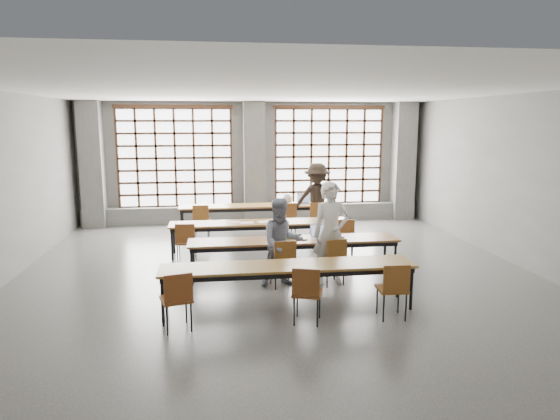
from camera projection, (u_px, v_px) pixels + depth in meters
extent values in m
plane|color=#4E4E4B|center=(278.00, 276.00, 9.62)|extent=(11.00, 11.00, 0.00)
plane|color=silver|center=(278.00, 90.00, 9.00)|extent=(11.00, 11.00, 0.00)
plane|color=#595957|center=(253.00, 162.00, 14.67)|extent=(10.00, 0.00, 10.00)
plane|color=#595957|center=(369.00, 276.00, 3.94)|extent=(10.00, 0.00, 10.00)
plane|color=#595957|center=(525.00, 182.00, 9.97)|extent=(0.00, 11.00, 11.00)
cube|color=#525250|center=(92.00, 165.00, 13.80)|extent=(0.60, 0.55, 3.50)
cube|color=#525250|center=(254.00, 163.00, 14.40)|extent=(0.60, 0.55, 3.50)
cube|color=#525250|center=(403.00, 161.00, 15.00)|extent=(0.60, 0.55, 3.50)
cube|color=white|center=(175.00, 158.00, 14.32)|extent=(3.20, 0.02, 2.80)
cube|color=black|center=(175.00, 158.00, 14.25)|extent=(3.20, 0.05, 2.80)
cube|color=black|center=(177.00, 208.00, 14.50)|extent=(3.32, 0.07, 0.10)
cube|color=black|center=(173.00, 106.00, 13.99)|extent=(3.32, 0.07, 0.10)
cube|color=white|center=(328.00, 156.00, 14.92)|extent=(3.20, 0.02, 2.80)
cube|color=black|center=(329.00, 157.00, 14.85)|extent=(3.20, 0.05, 2.80)
cube|color=black|center=(328.00, 205.00, 15.10)|extent=(3.32, 0.07, 0.10)
cube|color=black|center=(330.00, 107.00, 14.59)|extent=(3.32, 0.07, 0.10)
cube|color=#525250|center=(254.00, 213.00, 14.74)|extent=(9.80, 0.35, 0.50)
cube|color=brown|center=(255.00, 206.00, 13.35)|extent=(4.00, 0.70, 0.04)
cube|color=black|center=(255.00, 208.00, 13.36)|extent=(3.90, 0.64, 0.08)
cylinder|color=black|center=(182.00, 223.00, 12.88)|extent=(0.05, 0.05, 0.69)
cylinder|color=black|center=(183.00, 219.00, 13.44)|extent=(0.05, 0.05, 0.69)
cylinder|color=black|center=(327.00, 219.00, 13.39)|extent=(0.05, 0.05, 0.69)
cylinder|color=black|center=(322.00, 215.00, 13.95)|extent=(0.05, 0.05, 0.69)
cube|color=brown|center=(260.00, 223.00, 11.13)|extent=(4.00, 0.70, 0.04)
cube|color=black|center=(260.00, 225.00, 11.14)|extent=(3.90, 0.64, 0.08)
cylinder|color=black|center=(172.00, 245.00, 10.66)|extent=(0.05, 0.05, 0.69)
cylinder|color=black|center=(174.00, 238.00, 11.22)|extent=(0.05, 0.05, 0.69)
cylinder|color=black|center=(347.00, 239.00, 11.17)|extent=(0.05, 0.05, 0.69)
cylinder|color=black|center=(340.00, 233.00, 11.73)|extent=(0.05, 0.05, 0.69)
cube|color=brown|center=(294.00, 240.00, 9.50)|extent=(4.00, 0.70, 0.04)
cube|color=black|center=(294.00, 243.00, 9.51)|extent=(3.90, 0.64, 0.08)
cylinder|color=black|center=(192.00, 267.00, 9.03)|extent=(0.05, 0.05, 0.69)
cylinder|color=black|center=(193.00, 258.00, 9.59)|extent=(0.05, 0.05, 0.69)
cylinder|color=black|center=(395.00, 259.00, 9.54)|extent=(0.05, 0.05, 0.69)
cylinder|color=black|center=(385.00, 251.00, 10.10)|extent=(0.05, 0.05, 0.69)
cube|color=brown|center=(288.00, 266.00, 7.82)|extent=(4.00, 0.70, 0.04)
cube|color=black|center=(288.00, 270.00, 7.83)|extent=(3.90, 0.64, 0.08)
cylinder|color=black|center=(163.00, 300.00, 7.34)|extent=(0.05, 0.05, 0.69)
cylinder|color=black|center=(166.00, 288.00, 7.91)|extent=(0.05, 0.05, 0.69)
cylinder|color=black|center=(411.00, 289.00, 7.86)|extent=(0.05, 0.05, 0.69)
cylinder|color=black|center=(398.00, 277.00, 8.42)|extent=(0.05, 0.05, 0.69)
cube|color=brown|center=(202.00, 221.00, 12.67)|extent=(0.45, 0.45, 0.04)
cube|color=brown|center=(201.00, 213.00, 12.44)|extent=(0.40, 0.06, 0.40)
cylinder|color=black|center=(202.00, 229.00, 12.71)|extent=(0.02, 0.02, 0.45)
cube|color=brown|center=(287.00, 218.00, 12.97)|extent=(0.48, 0.48, 0.04)
cube|color=brown|center=(289.00, 211.00, 12.74)|extent=(0.40, 0.09, 0.40)
cylinder|color=black|center=(287.00, 227.00, 13.01)|extent=(0.02, 0.02, 0.45)
cube|color=brown|center=(317.00, 218.00, 13.07)|extent=(0.48, 0.48, 0.04)
cube|color=brown|center=(318.00, 210.00, 12.84)|extent=(0.40, 0.10, 0.40)
cylinder|color=black|center=(317.00, 226.00, 13.11)|extent=(0.02, 0.02, 0.45)
cube|color=brown|center=(186.00, 242.00, 10.43)|extent=(0.45, 0.45, 0.04)
cube|color=brown|center=(185.00, 234.00, 10.19)|extent=(0.40, 0.06, 0.40)
cylinder|color=black|center=(187.00, 253.00, 10.47)|extent=(0.02, 0.02, 0.45)
cube|color=brown|center=(281.00, 239.00, 10.69)|extent=(0.53, 0.53, 0.04)
cube|color=brown|center=(279.00, 231.00, 10.46)|extent=(0.39, 0.15, 0.40)
cylinder|color=black|center=(281.00, 249.00, 10.73)|extent=(0.02, 0.02, 0.45)
cube|color=brown|center=(344.00, 237.00, 10.88)|extent=(0.50, 0.50, 0.04)
cube|color=brown|center=(345.00, 229.00, 10.64)|extent=(0.40, 0.12, 0.40)
cylinder|color=black|center=(344.00, 247.00, 10.92)|extent=(0.02, 0.02, 0.45)
cube|color=brown|center=(282.00, 262.00, 8.97)|extent=(0.47, 0.47, 0.04)
cube|color=brown|center=(285.00, 252.00, 8.74)|extent=(0.40, 0.08, 0.40)
cylinder|color=black|center=(282.00, 274.00, 9.01)|extent=(0.02, 0.02, 0.45)
cube|color=brown|center=(331.00, 260.00, 9.09)|extent=(0.52, 0.52, 0.04)
cube|color=brown|center=(337.00, 250.00, 8.87)|extent=(0.39, 0.14, 0.40)
cylinder|color=black|center=(331.00, 272.00, 9.13)|extent=(0.02, 0.02, 0.45)
cube|color=brown|center=(176.00, 299.00, 7.10)|extent=(0.51, 0.51, 0.04)
cube|color=brown|center=(178.00, 288.00, 6.88)|extent=(0.39, 0.13, 0.40)
cylinder|color=black|center=(177.00, 314.00, 7.14)|extent=(0.02, 0.02, 0.45)
cube|color=brown|center=(307.00, 293.00, 7.36)|extent=(0.53, 0.53, 0.04)
cube|color=brown|center=(306.00, 282.00, 7.12)|extent=(0.39, 0.15, 0.40)
cylinder|color=black|center=(307.00, 307.00, 7.39)|extent=(0.02, 0.02, 0.45)
cube|color=brown|center=(392.00, 289.00, 7.53)|extent=(0.44, 0.44, 0.04)
cube|color=brown|center=(397.00, 279.00, 7.29)|extent=(0.40, 0.05, 0.40)
cylinder|color=black|center=(391.00, 303.00, 7.57)|extent=(0.02, 0.02, 0.45)
imported|color=silver|center=(331.00, 233.00, 9.05)|extent=(0.72, 0.50, 1.88)
imported|color=#171E45|center=(282.00, 242.00, 8.96)|extent=(0.84, 0.68, 1.60)
imported|color=black|center=(317.00, 199.00, 13.04)|extent=(1.38, 1.11, 1.87)
cube|color=#B6B5BB|center=(322.00, 237.00, 9.62)|extent=(0.39, 0.30, 0.02)
cube|color=black|center=(322.00, 237.00, 9.60)|extent=(0.32, 0.22, 0.00)
cube|color=#B6B5BB|center=(319.00, 230.00, 9.73)|extent=(0.37, 0.11, 0.26)
cube|color=#93C2FF|center=(319.00, 231.00, 9.72)|extent=(0.31, 0.09, 0.21)
cube|color=silver|center=(304.00, 203.00, 13.57)|extent=(0.40, 0.32, 0.02)
cube|color=black|center=(304.00, 203.00, 13.56)|extent=(0.33, 0.23, 0.00)
cube|color=silver|center=(304.00, 198.00, 13.69)|extent=(0.37, 0.13, 0.26)
cube|color=#819BDF|center=(304.00, 199.00, 13.68)|extent=(0.31, 0.11, 0.21)
ellipsoid|color=white|center=(343.00, 237.00, 9.60)|extent=(0.11, 0.08, 0.04)
cube|color=#31802A|center=(291.00, 236.00, 9.56)|extent=(0.26, 0.12, 0.09)
cube|color=black|center=(304.00, 240.00, 9.42)|extent=(0.13, 0.06, 0.01)
cube|color=silver|center=(233.00, 222.00, 11.10)|extent=(0.33, 0.26, 0.00)
cube|color=white|center=(247.00, 223.00, 11.04)|extent=(0.32, 0.24, 0.00)
cube|color=white|center=(264.00, 222.00, 11.14)|extent=(0.35, 0.30, 0.00)
cube|color=black|center=(330.00, 211.00, 11.35)|extent=(0.36, 0.27, 0.40)
ellipsoid|color=silver|center=(287.00, 199.00, 13.49)|extent=(0.30, 0.26, 0.29)
cube|color=#A32814|center=(176.00, 296.00, 7.09)|extent=(0.22, 0.15, 0.06)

